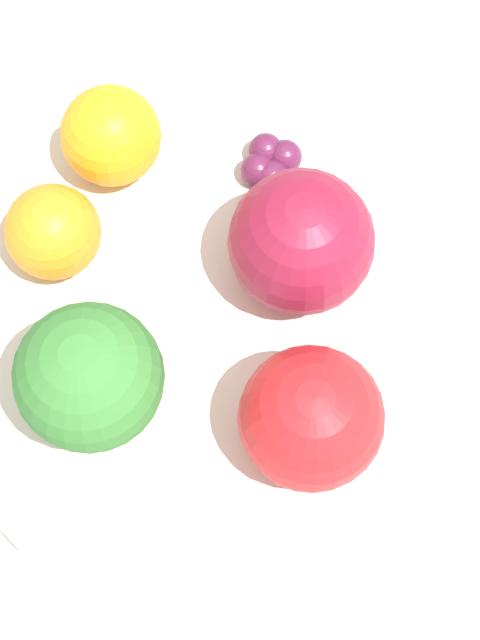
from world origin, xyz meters
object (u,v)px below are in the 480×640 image
(bowl, at_px, (240,345))
(grape_cluster, at_px, (270,163))
(apple_red, at_px, (311,418))
(broccoli, at_px, (90,378))
(orange_front, at_px, (111,136))
(orange_back, at_px, (53,232))
(apple_green, at_px, (301,242))

(bowl, relative_size, grape_cluster, 8.92)
(bowl, xyz_separation_m, apple_red, (-0.05, -0.01, 0.05))
(broccoli, xyz_separation_m, grape_cluster, (0.09, -0.10, -0.04))
(bowl, distance_m, orange_front, 0.11)
(orange_back, xyz_separation_m, grape_cluster, (0.01, -0.10, -0.01))
(apple_green, height_order, grape_cluster, apple_green)
(broccoli, relative_size, apple_green, 1.21)
(grape_cluster, bearing_deg, bowl, 153.63)
(apple_red, bearing_deg, apple_green, -14.44)
(orange_front, distance_m, grape_cluster, 0.07)
(orange_front, xyz_separation_m, orange_back, (-0.04, 0.04, -0.00))
(apple_green, distance_m, orange_front, 0.10)
(broccoli, distance_m, apple_red, 0.09)
(bowl, relative_size, orange_front, 5.83)
(orange_front, distance_m, orange_back, 0.05)
(bowl, relative_size, apple_green, 4.25)
(broccoli, height_order, orange_back, broccoli)
(bowl, bearing_deg, apple_red, -166.31)
(apple_green, bearing_deg, orange_front, 39.87)
(broccoli, relative_size, grape_cluster, 2.55)
(orange_back, bearing_deg, broccoli, -179.23)
(broccoli, bearing_deg, orange_front, -16.69)
(apple_red, relative_size, orange_back, 1.40)
(apple_green, relative_size, orange_front, 1.37)
(orange_front, relative_size, grape_cluster, 1.53)
(orange_front, height_order, grape_cluster, orange_front)
(apple_green, height_order, orange_back, apple_green)
(apple_green, bearing_deg, grape_cluster, -2.78)
(broccoli, distance_m, orange_back, 0.08)
(broccoli, distance_m, grape_cluster, 0.14)
(broccoli, xyz_separation_m, apple_red, (-0.04, -0.08, -0.02))
(broccoli, relative_size, orange_back, 1.80)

